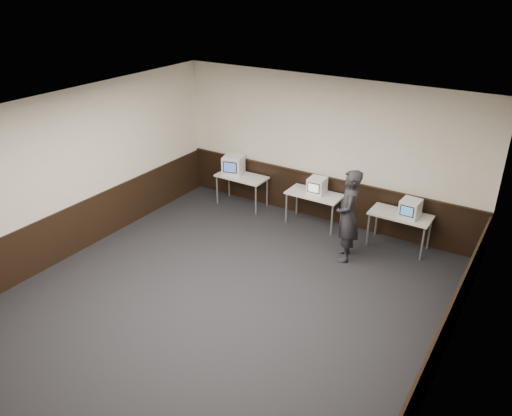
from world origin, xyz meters
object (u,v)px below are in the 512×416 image
at_px(emac_left, 233,165).
at_px(emac_right, 410,208).
at_px(emac_center, 317,186).
at_px(person, 348,216).
at_px(desk_left, 242,179).
at_px(desk_center, 314,196).
at_px(desk_right, 400,217).

bearing_deg(emac_left, emac_right, -15.17).
relative_size(emac_center, person, 0.22).
distance_m(desk_left, emac_center, 1.95).
bearing_deg(emac_right, desk_center, -177.49).
xyz_separation_m(emac_left, person, (3.31, -0.98, -0.05)).
distance_m(desk_center, emac_right, 2.09).
bearing_deg(desk_left, desk_center, 0.00).
xyz_separation_m(desk_center, desk_right, (1.90, 0.00, 0.00)).
height_order(desk_left, emac_right, emac_right).
distance_m(desk_right, emac_left, 4.05).
height_order(emac_center, person, person).
bearing_deg(emac_center, desk_left, 177.87).
relative_size(desk_center, person, 0.65).
xyz_separation_m(emac_right, person, (-0.91, -0.94, -0.01)).
xyz_separation_m(desk_left, emac_left, (-0.24, 0.01, 0.30)).
distance_m(desk_right, person, 1.24).
height_order(desk_right, emac_center, emac_center).
bearing_deg(emac_left, desk_center, -14.90).
xyz_separation_m(desk_right, person, (-0.73, -0.97, 0.25)).
relative_size(desk_left, person, 0.65).
relative_size(desk_right, person, 0.65).
relative_size(desk_left, emac_right, 2.93).
height_order(desk_left, desk_center, same).
bearing_deg(emac_right, emac_center, -178.16).
relative_size(emac_center, emac_right, 0.98).
relative_size(desk_left, emac_center, 2.98).
bearing_deg(person, emac_center, -151.97).
distance_m(emac_center, person, 1.51).
distance_m(desk_center, emac_left, 2.16).
relative_size(desk_center, emac_right, 2.93).
relative_size(desk_center, emac_center, 2.98).
bearing_deg(emac_right, desk_left, -177.08).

